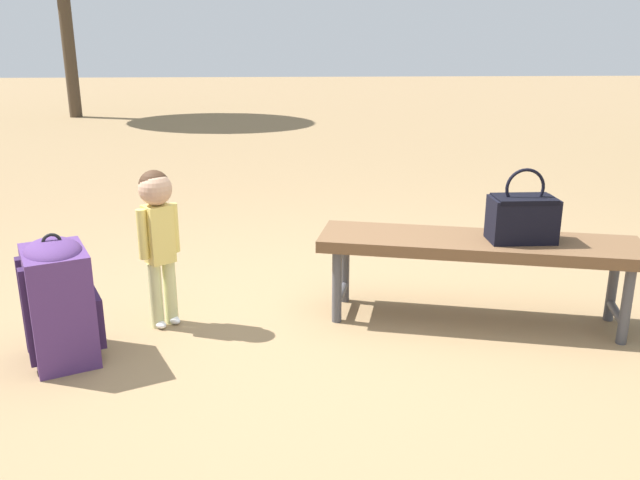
{
  "coord_description": "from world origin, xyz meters",
  "views": [
    {
      "loc": [
        0.16,
        3.0,
        1.44
      ],
      "look_at": [
        -0.01,
        -0.16,
        0.45
      ],
      "focal_mm": 37.13,
      "sensor_mm": 36.0,
      "label": 1
    }
  ],
  "objects_px": {
    "park_bench": "(478,249)",
    "handbag": "(522,217)",
    "backpack_large": "(59,298)",
    "child_standing": "(158,225)"
  },
  "relations": [
    {
      "from": "handbag",
      "to": "backpack_large",
      "type": "height_order",
      "value": "handbag"
    },
    {
      "from": "handbag",
      "to": "backpack_large",
      "type": "relative_size",
      "value": 0.61
    },
    {
      "from": "park_bench",
      "to": "handbag",
      "type": "xyz_separation_m",
      "value": [
        -0.2,
        0.05,
        0.18
      ]
    },
    {
      "from": "child_standing",
      "to": "backpack_large",
      "type": "distance_m",
      "value": 0.58
    },
    {
      "from": "handbag",
      "to": "backpack_large",
      "type": "distance_m",
      "value": 2.23
    },
    {
      "from": "park_bench",
      "to": "backpack_large",
      "type": "height_order",
      "value": "backpack_large"
    },
    {
      "from": "child_standing",
      "to": "backpack_large",
      "type": "relative_size",
      "value": 1.34
    },
    {
      "from": "handbag",
      "to": "child_standing",
      "type": "distance_m",
      "value": 1.8
    },
    {
      "from": "park_bench",
      "to": "child_standing",
      "type": "xyz_separation_m",
      "value": [
        1.6,
        -0.04,
        0.14
      ]
    },
    {
      "from": "child_standing",
      "to": "handbag",
      "type": "bearing_deg",
      "value": 177.29
    }
  ]
}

